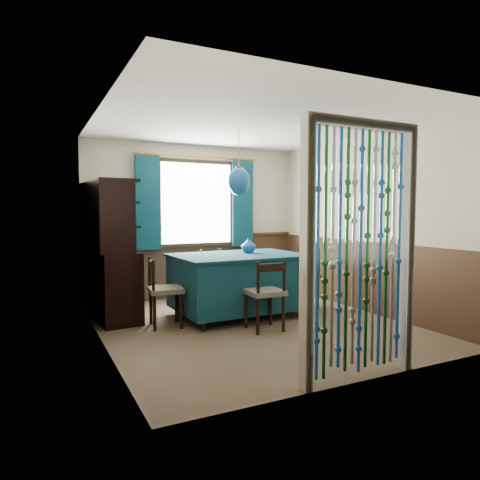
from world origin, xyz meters
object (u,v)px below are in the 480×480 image
dining_table (239,281)px  pendant_lamp (239,181)px  chair_far (215,275)px  bowl_shelf (116,223)px  chair_near (266,293)px  chair_left (163,290)px  vase_sideboard (109,242)px  chair_right (303,276)px  sideboard (109,271)px  vase_table (249,246)px

dining_table → pendant_lamp: pendant_lamp is taller
chair_far → bowl_shelf: 1.76m
chair_near → bowl_shelf: bearing=143.0°
chair_near → pendant_lamp: size_ratio=0.98×
chair_left → vase_sideboard: size_ratio=5.04×
chair_right → sideboard: 2.74m
dining_table → sideboard: sideboard is taller
chair_near → vase_sideboard: (-1.50, 1.84, 0.54)m
bowl_shelf → pendant_lamp: bearing=-16.2°
sideboard → vase_sideboard: bearing=74.0°
dining_table → pendant_lamp: bearing=129.7°
chair_right → chair_left: bearing=73.9°
dining_table → bowl_shelf: bearing=162.3°
chair_left → sideboard: (-0.52, 0.80, 0.17)m
chair_near → chair_left: size_ratio=1.00×
vase_sideboard → vase_table: bearing=-27.4°
chair_near → chair_left: 1.26m
dining_table → chair_far: bearing=89.7°
chair_left → vase_sideboard: (-0.46, 1.13, 0.54)m
vase_sideboard → dining_table: bearing=-34.6°
chair_near → dining_table: bearing=90.1°
vase_table → vase_sideboard: 1.98m
chair_right → sideboard: size_ratio=0.48×
chair_far → bowl_shelf: (-1.52, -0.36, 0.83)m
vase_table → pendant_lamp: bearing=-146.8°
vase_table → sideboard: bearing=162.2°
chair_near → chair_right: 1.35m
dining_table → vase_sideboard: bearing=143.9°
pendant_lamp → vase_table: 0.92m
vase_sideboard → chair_near: bearing=-50.7°
chair_left → pendant_lamp: bearing=101.0°
dining_table → chair_right: size_ratio=2.03×
dining_table → vase_table: bearing=31.7°
chair_right → pendant_lamp: bearing=72.5°
dining_table → chair_right: (1.05, 0.02, -0.02)m
chair_near → chair_left: (-1.04, 0.71, 0.00)m
chair_far → chair_right: size_ratio=0.95×
vase_table → vase_sideboard: size_ratio=1.15×
chair_right → bowl_shelf: (-2.59, 0.43, 0.81)m
pendant_lamp → vase_table: (0.22, 0.14, -0.88)m
vase_table → dining_table: bearing=-146.8°
chair_left → pendant_lamp: (1.07, 0.07, 1.37)m
chair_near → vase_table: (0.25, 0.93, 0.49)m
dining_table → chair_far: size_ratio=2.13×
pendant_lamp → chair_left: bearing=-176.2°
chair_near → chair_left: chair_left is taller
sideboard → vase_sideboard: (0.06, 0.33, 0.37)m
dining_table → vase_sideboard: (-1.53, 1.06, 0.51)m
pendant_lamp → vase_table: size_ratio=4.44×
chair_near → pendant_lamp: bearing=90.1°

